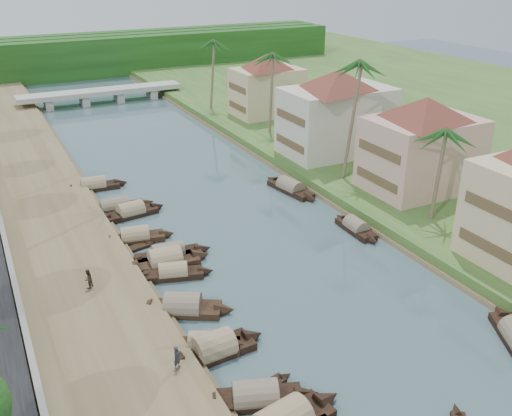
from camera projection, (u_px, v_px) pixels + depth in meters
name	position (u px, v px, depth m)	size (l,w,h in m)	color
ground	(333.00, 314.00, 41.29)	(220.00, 220.00, 0.00)	#3D555C
left_bank	(58.00, 242.00, 50.80)	(10.00, 180.00, 0.80)	brown
right_bank	(374.00, 176.00, 65.19)	(16.00, 180.00, 1.20)	#2F5421
retaining_wall	(5.00, 242.00, 48.68)	(0.40, 180.00, 1.10)	slate
treeline	(70.00, 56.00, 121.11)	(120.00, 14.00, 8.00)	#17360E
bridge	(101.00, 93.00, 99.23)	(28.00, 4.00, 2.40)	#9D9D93
building_mid	(422.00, 143.00, 58.46)	(14.11, 14.11, 9.70)	tan
building_far	(337.00, 111.00, 69.35)	(15.59, 15.59, 10.20)	beige
building_distant	(267.00, 84.00, 86.26)	(12.62, 12.62, 9.20)	tan
sampan_3	(255.00, 397.00, 32.94)	(7.78, 4.14, 2.09)	black
sampan_4	(205.00, 345.00, 37.37)	(6.33, 4.13, 1.87)	black
sampan_5	(214.00, 349.00, 36.93)	(7.60, 2.41, 2.38)	black
sampan_6	(183.00, 308.00, 41.31)	(7.58, 5.37, 2.30)	black
sampan_7	(173.00, 273.00, 45.78)	(6.80, 3.20, 1.84)	black
sampan_8	(165.00, 261.00, 47.53)	(7.95, 2.52, 2.40)	black
sampan_9	(168.00, 254.00, 48.69)	(7.92, 2.25, 2.01)	black
sampan_10	(135.00, 237.00, 51.61)	(7.44, 2.85, 2.04)	black
sampan_11	(131.00, 212.00, 56.58)	(7.47, 2.54, 2.12)	black
sampan_12	(115.00, 207.00, 57.72)	(8.29, 1.90, 1.99)	black
sampan_13	(94.00, 186.00, 63.01)	(7.79, 2.29, 2.12)	black
sampan_15	(356.00, 228.00, 53.40)	(1.68, 6.80, 1.87)	black
sampan_16	(290.00, 188.00, 62.47)	(2.97, 8.80, 2.12)	black
canoe_1	(261.00, 391.00, 33.88)	(4.95, 1.85, 0.79)	black
canoe_2	(127.00, 251.00, 49.79)	(6.04, 2.16, 0.87)	black
palm_1	(443.00, 134.00, 50.13)	(3.20, 3.20, 9.96)	brown
palm_2	(353.00, 66.00, 58.35)	(3.20, 3.20, 14.03)	brown
palm_3	(271.00, 56.00, 75.41)	(3.20, 3.20, 12.10)	brown
palm_7	(210.00, 43.00, 87.79)	(3.20, 3.20, 11.91)	brown
tree_6	(366.00, 107.00, 72.12)	(4.10, 4.10, 6.72)	#4D402C
person_near	(177.00, 358.00, 34.41)	(0.56, 0.37, 1.55)	#2A2C32
person_far	(88.00, 279.00, 42.79)	(0.73, 0.57, 1.51)	#302A21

